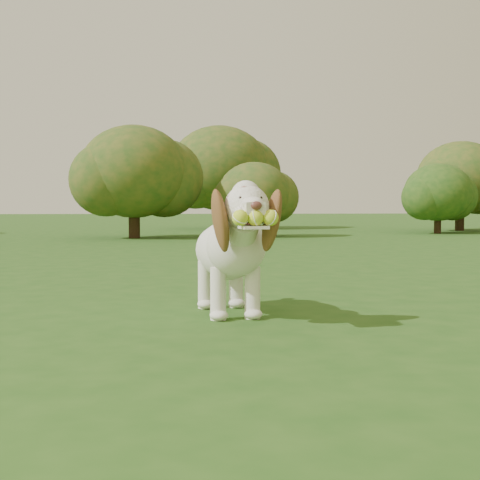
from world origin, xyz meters
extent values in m
plane|color=#234E16|center=(0.00, 0.00, 0.00)|extent=(80.00, 80.00, 0.00)
ellipsoid|color=white|center=(0.49, 0.17, 0.33)|extent=(0.35, 0.60, 0.30)
ellipsoid|color=white|center=(0.51, -0.05, 0.36)|extent=(0.32, 0.32, 0.29)
ellipsoid|color=white|center=(0.47, 0.36, 0.32)|extent=(0.30, 0.30, 0.27)
cylinder|color=white|center=(0.53, -0.16, 0.44)|extent=(0.18, 0.25, 0.23)
sphere|color=white|center=(0.54, -0.27, 0.55)|extent=(0.23, 0.23, 0.21)
sphere|color=white|center=(0.54, -0.25, 0.61)|extent=(0.15, 0.15, 0.13)
cube|color=white|center=(0.55, -0.39, 0.55)|extent=(0.10, 0.13, 0.06)
ellipsoid|color=#592D28|center=(0.56, -0.45, 0.56)|extent=(0.05, 0.04, 0.04)
cube|color=white|center=(0.55, -0.40, 0.47)|extent=(0.13, 0.14, 0.01)
ellipsoid|color=brown|center=(0.42, -0.28, 0.49)|extent=(0.13, 0.21, 0.32)
ellipsoid|color=brown|center=(0.66, -0.25, 0.49)|extent=(0.13, 0.20, 0.32)
cylinder|color=white|center=(0.46, 0.48, 0.35)|extent=(0.07, 0.15, 0.11)
cylinder|color=white|center=(0.43, -0.04, 0.13)|extent=(0.09, 0.09, 0.26)
cylinder|color=white|center=(0.60, -0.02, 0.13)|extent=(0.09, 0.09, 0.26)
cylinder|color=white|center=(0.38, 0.34, 0.13)|extent=(0.09, 0.09, 0.26)
cylinder|color=white|center=(0.56, 0.36, 0.13)|extent=(0.09, 0.09, 0.26)
sphere|color=#C7ED3A|center=(0.49, -0.44, 0.51)|extent=(0.08, 0.08, 0.07)
sphere|color=#C7ED3A|center=(0.55, -0.44, 0.51)|extent=(0.08, 0.08, 0.07)
sphere|color=#C7ED3A|center=(0.62, -0.43, 0.51)|extent=(0.08, 0.08, 0.07)
cylinder|color=#382314|center=(6.66, 10.77, 0.32)|extent=(0.20, 0.20, 0.63)
ellipsoid|color=#1D4715|center=(6.66, 10.77, 1.16)|extent=(1.90, 1.90, 1.61)
cylinder|color=#382314|center=(-0.33, 8.23, 0.31)|extent=(0.19, 0.19, 0.62)
ellipsoid|color=#1D4715|center=(-0.33, 8.23, 1.13)|extent=(1.85, 1.85, 1.58)
cylinder|color=#382314|center=(5.57, 9.40, 0.22)|extent=(0.14, 0.14, 0.45)
ellipsoid|color=#1D4715|center=(5.57, 9.40, 0.82)|extent=(1.34, 1.34, 1.14)
cylinder|color=#382314|center=(1.50, 12.61, 0.39)|extent=(0.25, 0.25, 0.79)
ellipsoid|color=#1D4715|center=(1.50, 12.61, 1.44)|extent=(2.36, 2.36, 2.01)
cylinder|color=#382314|center=(1.77, 8.46, 0.21)|extent=(0.13, 0.13, 0.43)
ellipsoid|color=#1D4715|center=(1.77, 8.46, 0.78)|extent=(1.28, 1.28, 1.09)
camera|label=1|loc=(0.16, -3.29, 0.56)|focal=50.00mm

